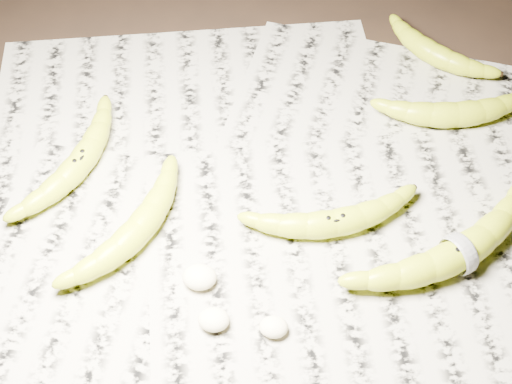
# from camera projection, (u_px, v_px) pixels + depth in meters

# --- Properties ---
(ground) EXTENTS (3.00, 3.00, 0.00)m
(ground) POSITION_uv_depth(u_px,v_px,m) (275.00, 225.00, 0.88)
(ground) COLOR black
(ground) RESTS_ON ground
(newspaper_patch) EXTENTS (0.90, 0.70, 0.01)m
(newspaper_patch) POSITION_uv_depth(u_px,v_px,m) (280.00, 203.00, 0.90)
(newspaper_patch) COLOR #A29E8B
(newspaper_patch) RESTS_ON ground
(banana_left_a) EXTENTS (0.12, 0.20, 0.03)m
(banana_left_a) POSITION_uv_depth(u_px,v_px,m) (79.00, 162.00, 0.91)
(banana_left_a) COLOR #CDD51A
(banana_left_a) RESTS_ON newspaper_patch
(banana_left_b) EXTENTS (0.15, 0.20, 0.04)m
(banana_left_b) POSITION_uv_depth(u_px,v_px,m) (137.00, 228.00, 0.85)
(banana_left_b) COLOR #CDD51A
(banana_left_b) RESTS_ON newspaper_patch
(banana_center) EXTENTS (0.20, 0.10, 0.04)m
(banana_center) POSITION_uv_depth(u_px,v_px,m) (334.00, 221.00, 0.86)
(banana_center) COLOR #CDD51A
(banana_center) RESTS_ON newspaper_patch
(banana_taped) EXTENTS (0.24, 0.19, 0.04)m
(banana_taped) POSITION_uv_depth(u_px,v_px,m) (459.00, 252.00, 0.83)
(banana_taped) COLOR #CDD51A
(banana_taped) RESTS_ON newspaper_patch
(banana_upper_a) EXTENTS (0.19, 0.08, 0.04)m
(banana_upper_a) POSITION_uv_depth(u_px,v_px,m) (456.00, 113.00, 0.96)
(banana_upper_a) COLOR #CDD51A
(banana_upper_a) RESTS_ON newspaper_patch
(banana_upper_b) EXTENTS (0.16, 0.14, 0.03)m
(banana_upper_b) POSITION_uv_depth(u_px,v_px,m) (433.00, 51.00, 1.04)
(banana_upper_b) COLOR #CDD51A
(banana_upper_b) RESTS_ON newspaper_patch
(measuring_tape) EXTENTS (0.03, 0.04, 0.05)m
(measuring_tape) POSITION_uv_depth(u_px,v_px,m) (459.00, 252.00, 0.83)
(measuring_tape) COLOR white
(measuring_tape) RESTS_ON newspaper_patch
(flesh_chunk_a) EXTENTS (0.04, 0.03, 0.02)m
(flesh_chunk_a) POSITION_uv_depth(u_px,v_px,m) (199.00, 275.00, 0.82)
(flesh_chunk_a) COLOR #FFF6C5
(flesh_chunk_a) RESTS_ON newspaper_patch
(flesh_chunk_b) EXTENTS (0.04, 0.03, 0.02)m
(flesh_chunk_b) POSITION_uv_depth(u_px,v_px,m) (214.00, 318.00, 0.79)
(flesh_chunk_b) COLOR #FFF6C5
(flesh_chunk_b) RESTS_ON newspaper_patch
(flesh_chunk_c) EXTENTS (0.03, 0.03, 0.02)m
(flesh_chunk_c) POSITION_uv_depth(u_px,v_px,m) (274.00, 325.00, 0.78)
(flesh_chunk_c) COLOR #FFF6C5
(flesh_chunk_c) RESTS_ON newspaper_patch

